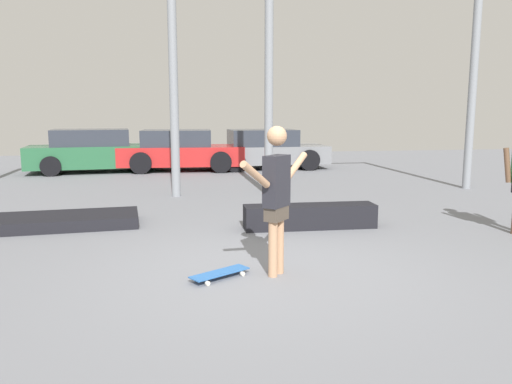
% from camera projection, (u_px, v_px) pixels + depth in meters
% --- Properties ---
extents(ground_plane, '(36.00, 36.00, 0.00)m').
position_uv_depth(ground_plane, '(271.00, 271.00, 6.08)').
color(ground_plane, slate).
extents(skateboarder, '(1.02, 1.12, 1.76)m').
position_uv_depth(skateboarder, '(277.00, 191.00, 5.79)').
color(skateboarder, tan).
rests_on(skateboarder, ground_plane).
extents(skateboard, '(0.74, 0.57, 0.08)m').
position_uv_depth(skateboard, '(220.00, 273.00, 5.81)').
color(skateboard, '#2D66B2').
rests_on(skateboard, ground_plane).
extents(grind_box, '(2.21, 0.52, 0.39)m').
position_uv_depth(grind_box, '(310.00, 216.00, 8.34)').
color(grind_box, black).
rests_on(grind_box, ground_plane).
extents(manual_pad, '(3.35, 1.37, 0.20)m').
position_uv_depth(manual_pad, '(38.00, 222.00, 8.35)').
color(manual_pad, black).
rests_on(manual_pad, ground_plane).
extents(canopy_support_left, '(5.33, 0.20, 5.50)m').
position_uv_depth(canopy_support_left, '(50.00, 43.00, 10.57)').
color(canopy_support_left, gray).
rests_on(canopy_support_left, ground_plane).
extents(canopy_support_right, '(5.33, 0.20, 5.50)m').
position_uv_depth(canopy_support_right, '(376.00, 50.00, 11.76)').
color(canopy_support_right, gray).
rests_on(canopy_support_right, ground_plane).
extents(parked_car_green, '(4.43, 2.21, 1.38)m').
position_uv_depth(parked_car_green, '(96.00, 151.00, 16.14)').
color(parked_car_green, '#28603D').
rests_on(parked_car_green, ground_plane).
extents(parked_car_red, '(4.14, 2.14, 1.35)m').
position_uv_depth(parked_car_red, '(181.00, 151.00, 16.58)').
color(parked_car_red, red).
rests_on(parked_car_red, ground_plane).
extents(parked_car_grey, '(4.10, 2.04, 1.34)m').
position_uv_depth(parked_car_grey, '(266.00, 150.00, 17.13)').
color(parked_car_grey, slate).
rests_on(parked_car_grey, ground_plane).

